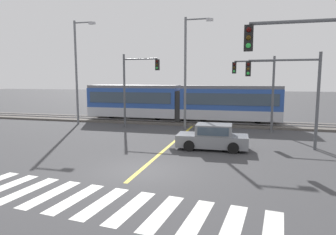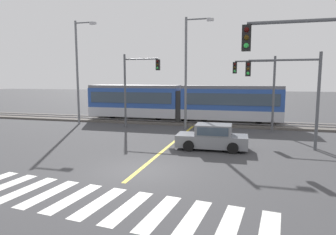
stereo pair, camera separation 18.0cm
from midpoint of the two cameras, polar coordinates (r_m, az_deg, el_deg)
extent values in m
plane|color=#3D3D3F|center=(13.96, -5.85, -10.15)|extent=(200.00, 200.00, 0.00)
cube|color=#56514C|center=(28.74, 5.15, -0.93)|extent=(120.00, 4.00, 0.18)
cube|color=#939399|center=(28.02, 4.90, -0.85)|extent=(120.00, 0.08, 0.10)
cube|color=#939399|center=(29.42, 5.38, -0.46)|extent=(120.00, 0.08, 0.10)
cube|color=#B7BAC1|center=(30.31, -6.65, 1.17)|extent=(9.00, 2.60, 0.90)
cube|color=#284C9E|center=(30.19, -6.69, 3.82)|extent=(9.00, 2.60, 1.90)
cube|color=#384756|center=(28.97, -7.65, 3.76)|extent=(8.28, 0.04, 1.04)
cube|color=slate|center=(30.15, -6.72, 5.88)|extent=(9.00, 2.39, 0.28)
cylinder|color=black|center=(29.55, -2.16, 0.18)|extent=(0.70, 0.20, 0.70)
cylinder|color=black|center=(31.34, -10.85, 0.46)|extent=(0.70, 0.20, 0.70)
cube|color=#B7BAC1|center=(28.27, 11.58, 0.64)|extent=(9.00, 2.60, 0.90)
cube|color=#284C9E|center=(28.15, 11.66, 3.47)|extent=(9.00, 2.60, 1.90)
cube|color=#384756|center=(26.83, 11.50, 3.40)|extent=(8.28, 0.04, 1.04)
cube|color=slate|center=(28.10, 11.71, 5.69)|extent=(9.00, 2.39, 0.28)
cylinder|color=black|center=(28.30, 16.57, -0.43)|extent=(0.70, 0.20, 0.70)
cylinder|color=black|center=(28.57, 6.60, -0.11)|extent=(0.70, 0.20, 0.70)
cube|color=#2D2D2D|center=(28.85, 2.15, 2.31)|extent=(0.50, 2.34, 2.80)
cube|color=silver|center=(13.64, -28.81, -11.44)|extent=(0.85, 2.84, 0.01)
cube|color=silver|center=(12.86, -25.56, -12.38)|extent=(0.85, 2.84, 0.01)
cube|color=silver|center=(12.12, -21.86, -13.39)|extent=(0.85, 2.84, 0.01)
cube|color=silver|center=(11.44, -17.67, -14.46)|extent=(0.85, 2.84, 0.01)
cube|color=silver|center=(10.82, -12.93, -15.57)|extent=(0.85, 2.84, 0.01)
cube|color=silver|center=(10.29, -7.61, -16.68)|extent=(0.85, 2.84, 0.01)
cube|color=silver|center=(9.86, -1.70, -17.74)|extent=(0.85, 2.84, 0.01)
cube|color=silver|center=(9.53, 4.77, -18.69)|extent=(0.85, 2.84, 0.01)
cube|color=silver|center=(9.32, 11.67, -19.44)|extent=(0.85, 2.84, 0.01)
cube|color=silver|center=(9.24, 18.85, -19.95)|extent=(0.85, 2.84, 0.01)
cube|color=gold|center=(19.47, 0.36, -5.09)|extent=(0.20, 15.26, 0.01)
cube|color=gray|center=(18.21, 8.11, -4.38)|extent=(4.25, 1.83, 0.72)
cube|color=gray|center=(18.08, 8.46, -2.28)|extent=(2.15, 1.59, 0.64)
cube|color=#384756|center=(18.18, 5.32, -2.17)|extent=(0.15, 1.43, 0.52)
cube|color=#384756|center=(17.32, 8.26, -2.70)|extent=(1.79, 0.10, 0.48)
cylinder|color=black|center=(17.58, 3.75, -5.40)|extent=(0.65, 0.24, 0.64)
cylinder|color=black|center=(19.22, 4.56, -4.31)|extent=(0.65, 0.24, 0.64)
cylinder|color=black|center=(17.37, 12.02, -5.71)|extent=(0.65, 0.24, 0.64)
cylinder|color=black|center=(19.03, 12.11, -4.57)|extent=(0.65, 0.24, 0.64)
cylinder|color=#515459|center=(19.56, 26.39, 2.71)|extent=(0.18, 0.18, 5.75)
cylinder|color=#515459|center=(19.25, 20.88, 10.18)|extent=(4.00, 0.12, 0.12)
cube|color=black|center=(19.13, 14.77, 8.93)|extent=(0.32, 0.28, 0.90)
sphere|color=#360605|center=(18.99, 14.80, 9.76)|extent=(0.18, 0.18, 0.18)
sphere|color=#3A2706|center=(18.98, 14.77, 8.95)|extent=(0.18, 0.18, 0.18)
sphere|color=green|center=(18.97, 14.74, 8.13)|extent=(0.18, 0.18, 0.18)
cylinder|color=#515459|center=(24.74, 19.14, 4.10)|extent=(0.18, 0.18, 5.96)
cylinder|color=#515459|center=(24.69, 15.87, 10.29)|extent=(3.00, 0.12, 0.12)
cube|color=black|center=(24.69, 12.31, 9.23)|extent=(0.32, 0.28, 0.90)
sphere|color=#360605|center=(24.55, 12.31, 9.87)|extent=(0.18, 0.18, 0.18)
sphere|color=#3A2706|center=(24.54, 12.29, 9.24)|extent=(0.18, 0.18, 0.18)
sphere|color=green|center=(24.53, 12.27, 8.61)|extent=(0.18, 0.18, 0.18)
cylinder|color=#515459|center=(26.34, -8.49, 4.98)|extent=(0.18, 0.18, 6.31)
cylinder|color=#515459|center=(25.82, -5.49, 11.03)|extent=(3.00, 0.12, 0.12)
cube|color=black|center=(25.31, -2.24, 10.00)|extent=(0.32, 0.28, 0.90)
sphere|color=#360605|center=(25.19, -2.35, 10.62)|extent=(0.18, 0.18, 0.18)
sphere|color=#3A2706|center=(25.17, -2.34, 10.01)|extent=(0.18, 0.18, 0.18)
sphere|color=green|center=(25.16, -2.34, 9.40)|extent=(0.18, 0.18, 0.18)
cylinder|color=#515459|center=(11.54, 23.82, 16.41)|extent=(3.50, 0.12, 0.12)
cube|color=black|center=(11.34, 14.65, 14.40)|extent=(0.32, 0.28, 0.90)
sphere|color=#360605|center=(11.23, 14.69, 15.86)|extent=(0.18, 0.18, 0.18)
sphere|color=#3A2706|center=(11.19, 14.64, 14.49)|extent=(0.18, 0.18, 0.18)
sphere|color=green|center=(11.16, 14.60, 13.12)|extent=(0.18, 0.18, 0.18)
cylinder|color=slate|center=(29.19, -17.23, 8.03)|extent=(0.20, 0.20, 9.44)
cylinder|color=slate|center=(29.18, -16.04, 17.01)|extent=(1.76, 0.12, 0.12)
cube|color=#B2B2B7|center=(28.73, -14.46, 17.01)|extent=(0.56, 0.28, 0.20)
cylinder|color=slate|center=(25.24, 3.09, 8.25)|extent=(0.20, 0.20, 9.21)
cylinder|color=slate|center=(25.52, 5.44, 18.17)|extent=(1.97, 0.12, 0.12)
cube|color=#B2B2B7|center=(25.36, 7.74, 17.98)|extent=(0.56, 0.28, 0.20)
camera|label=1|loc=(0.09, -90.25, -0.03)|focal=32.00mm
camera|label=2|loc=(0.09, 89.75, 0.03)|focal=32.00mm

